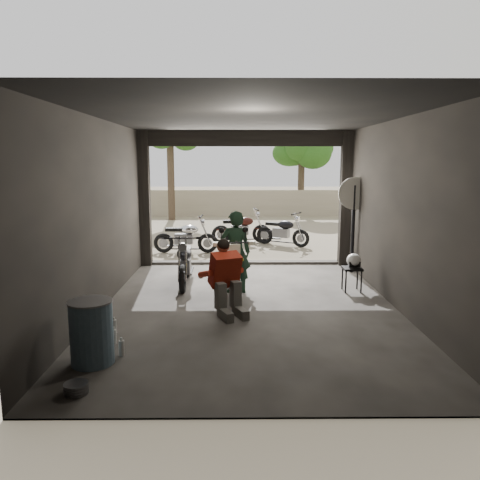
{
  "coord_description": "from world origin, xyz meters",
  "views": [
    {
      "loc": [
        -0.23,
        -7.71,
        2.48
      ],
      "look_at": [
        -0.15,
        0.6,
        1.09
      ],
      "focal_mm": 35.0,
      "sensor_mm": 36.0,
      "label": 1
    }
  ],
  "objects_px": {
    "rider": "(235,252)",
    "oil_drum": "(92,333)",
    "outside_bike_c": "(282,229)",
    "outside_bike_a": "(185,234)",
    "sign_post": "(354,210)",
    "stool": "(352,271)",
    "left_bike": "(185,259)",
    "helmet": "(354,260)",
    "mechanic": "(228,280)",
    "main_bike": "(230,266)",
    "outside_bike_b": "(241,226)"
  },
  "relations": [
    {
      "from": "mechanic",
      "to": "helmet",
      "type": "height_order",
      "value": "mechanic"
    },
    {
      "from": "left_bike",
      "to": "stool",
      "type": "distance_m",
      "value": 3.31
    },
    {
      "from": "main_bike",
      "to": "outside_bike_c",
      "type": "height_order",
      "value": "main_bike"
    },
    {
      "from": "rider",
      "to": "sign_post",
      "type": "xyz_separation_m",
      "value": [
        2.62,
        1.6,
        0.64
      ]
    },
    {
      "from": "left_bike",
      "to": "sign_post",
      "type": "distance_m",
      "value": 3.89
    },
    {
      "from": "helmet",
      "to": "sign_post",
      "type": "bearing_deg",
      "value": 85.49
    },
    {
      "from": "outside_bike_a",
      "to": "outside_bike_b",
      "type": "distance_m",
      "value": 2.2
    },
    {
      "from": "rider",
      "to": "helmet",
      "type": "relative_size",
      "value": 5.52
    },
    {
      "from": "main_bike",
      "to": "outside_bike_b",
      "type": "xyz_separation_m",
      "value": [
        0.29,
        5.76,
        -0.03
      ]
    },
    {
      "from": "outside_bike_b",
      "to": "helmet",
      "type": "relative_size",
      "value": 5.51
    },
    {
      "from": "outside_bike_a",
      "to": "sign_post",
      "type": "height_order",
      "value": "sign_post"
    },
    {
      "from": "outside_bike_c",
      "to": "mechanic",
      "type": "height_order",
      "value": "mechanic"
    },
    {
      "from": "left_bike",
      "to": "rider",
      "type": "xyz_separation_m",
      "value": [
        1.03,
        -0.59,
        0.26
      ]
    },
    {
      "from": "main_bike",
      "to": "outside_bike_c",
      "type": "xyz_separation_m",
      "value": [
        1.51,
        5.31,
        -0.06
      ]
    },
    {
      "from": "outside_bike_c",
      "to": "oil_drum",
      "type": "xyz_separation_m",
      "value": [
        -3.17,
        -8.31,
        -0.1
      ]
    },
    {
      "from": "mechanic",
      "to": "sign_post",
      "type": "relative_size",
      "value": 0.56
    },
    {
      "from": "outside_bike_c",
      "to": "oil_drum",
      "type": "height_order",
      "value": "outside_bike_c"
    },
    {
      "from": "outside_bike_c",
      "to": "sign_post",
      "type": "distance_m",
      "value": 3.82
    },
    {
      "from": "outside_bike_c",
      "to": "outside_bike_a",
      "type": "bearing_deg",
      "value": 142.48
    },
    {
      "from": "outside_bike_c",
      "to": "helmet",
      "type": "relative_size",
      "value": 5.21
    },
    {
      "from": "mechanic",
      "to": "oil_drum",
      "type": "height_order",
      "value": "mechanic"
    },
    {
      "from": "outside_bike_a",
      "to": "oil_drum",
      "type": "height_order",
      "value": "outside_bike_a"
    },
    {
      "from": "main_bike",
      "to": "rider",
      "type": "bearing_deg",
      "value": 52.38
    },
    {
      "from": "mechanic",
      "to": "helmet",
      "type": "relative_size",
      "value": 4.21
    },
    {
      "from": "main_bike",
      "to": "outside_bike_a",
      "type": "xyz_separation_m",
      "value": [
        -1.27,
        4.2,
        -0.05
      ]
    },
    {
      "from": "left_bike",
      "to": "sign_post",
      "type": "relative_size",
      "value": 0.73
    },
    {
      "from": "rider",
      "to": "left_bike",
      "type": "bearing_deg",
      "value": -32.08
    },
    {
      "from": "sign_post",
      "to": "stool",
      "type": "bearing_deg",
      "value": -118.13
    },
    {
      "from": "helmet",
      "to": "sign_post",
      "type": "height_order",
      "value": "sign_post"
    },
    {
      "from": "main_bike",
      "to": "outside_bike_a",
      "type": "height_order",
      "value": "main_bike"
    },
    {
      "from": "rider",
      "to": "mechanic",
      "type": "bearing_deg",
      "value": 82.69
    },
    {
      "from": "stool",
      "to": "oil_drum",
      "type": "bearing_deg",
      "value": -141.11
    },
    {
      "from": "main_bike",
      "to": "rider",
      "type": "distance_m",
      "value": 0.32
    },
    {
      "from": "stool",
      "to": "helmet",
      "type": "bearing_deg",
      "value": 54.73
    },
    {
      "from": "stool",
      "to": "sign_post",
      "type": "height_order",
      "value": "sign_post"
    },
    {
      "from": "outside_bike_b",
      "to": "helmet",
      "type": "height_order",
      "value": "outside_bike_b"
    },
    {
      "from": "outside_bike_b",
      "to": "outside_bike_a",
      "type": "bearing_deg",
      "value": 127.85
    },
    {
      "from": "oil_drum",
      "to": "outside_bike_c",
      "type": "bearing_deg",
      "value": 69.11
    },
    {
      "from": "rider",
      "to": "sign_post",
      "type": "bearing_deg",
      "value": -150.8
    },
    {
      "from": "rider",
      "to": "oil_drum",
      "type": "distance_m",
      "value": 3.67
    },
    {
      "from": "left_bike",
      "to": "helmet",
      "type": "bearing_deg",
      "value": -10.61
    },
    {
      "from": "main_bike",
      "to": "stool",
      "type": "distance_m",
      "value": 2.36
    },
    {
      "from": "main_bike",
      "to": "outside_bike_a",
      "type": "relative_size",
      "value": 1.11
    },
    {
      "from": "main_bike",
      "to": "mechanic",
      "type": "bearing_deg",
      "value": -99.97
    },
    {
      "from": "outside_bike_a",
      "to": "helmet",
      "type": "height_order",
      "value": "outside_bike_a"
    },
    {
      "from": "helmet",
      "to": "stool",
      "type": "bearing_deg",
      "value": -116.8
    },
    {
      "from": "left_bike",
      "to": "oil_drum",
      "type": "height_order",
      "value": "left_bike"
    },
    {
      "from": "main_bike",
      "to": "outside_bike_a",
      "type": "bearing_deg",
      "value": 97.32
    },
    {
      "from": "left_bike",
      "to": "mechanic",
      "type": "xyz_separation_m",
      "value": [
        0.91,
        -1.94,
        0.07
      ]
    },
    {
      "from": "mechanic",
      "to": "sign_post",
      "type": "height_order",
      "value": "sign_post"
    }
  ]
}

